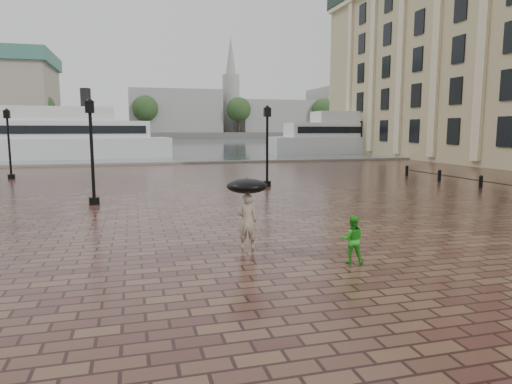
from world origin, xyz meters
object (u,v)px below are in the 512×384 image
Objects in this scene: street_lamps at (119,146)px; child_pedestrian at (352,240)px; ferry_far at (354,136)px; ferry_near at (60,138)px; adult_pedestrian at (247,221)px.

street_lamps is 13.20× the size of child_pedestrian.
child_pedestrian is (5.74, -16.20, -1.74)m from street_lamps.
ferry_far is (23.41, 45.59, 1.65)m from child_pedestrian.
street_lamps is at bearing -49.08° from child_pedestrian.
ferry_near reaches higher than child_pedestrian.
child_pedestrian is 45.16m from ferry_near.
ferry_far is at bearing 45.22° from street_lamps.
street_lamps is 41.40m from ferry_far.
ferry_near is (-12.52, 43.36, 1.69)m from child_pedestrian.
child_pedestrian is at bearing -114.83° from ferry_far.
child_pedestrian is (2.14, -1.95, -0.18)m from adult_pedestrian.
adult_pedestrian is 0.07× the size of ferry_far.
street_lamps is 14.78m from adult_pedestrian.
adult_pedestrian is at bearing -75.80° from street_lamps.
ferry_far reaches higher than street_lamps.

